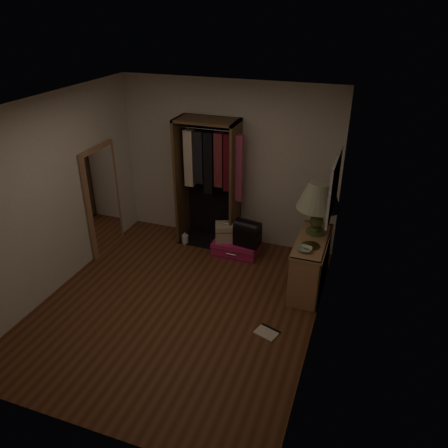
{
  "coord_description": "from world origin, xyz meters",
  "views": [
    {
      "loc": [
        2.12,
        -4.18,
        3.61
      ],
      "look_at": [
        0.3,
        0.95,
        0.8
      ],
      "focal_mm": 35.0,
      "sensor_mm": 36.0,
      "label": 1
    }
  ],
  "objects": [
    {
      "name": "table_lamp",
      "position": [
        1.54,
        1.21,
        1.29
      ],
      "size": [
        0.76,
        0.76,
        0.74
      ],
      "rotation": [
        0.0,
        0.0,
        -0.35
      ],
      "color": "#4A5B2C",
      "rests_on": "console_bookshelf"
    },
    {
      "name": "room_walls",
      "position": [
        0.08,
        0.04,
        1.5
      ],
      "size": [
        3.52,
        4.02,
        2.6
      ],
      "color": "silver",
      "rests_on": "ground"
    },
    {
      "name": "white_jug",
      "position": [
        -0.59,
        1.54,
        0.08
      ],
      "size": [
        0.11,
        0.11,
        0.19
      ],
      "rotation": [
        0.0,
        0.0,
        -0.0
      ],
      "color": "silver",
      "rests_on": "ground"
    },
    {
      "name": "brass_tray",
      "position": [
        1.54,
        0.82,
        0.76
      ],
      "size": [
        0.26,
        0.26,
        0.01
      ],
      "rotation": [
        0.0,
        0.0,
        0.08
      ],
      "color": "olive",
      "rests_on": "console_bookshelf"
    },
    {
      "name": "open_wardrobe",
      "position": [
        -0.21,
        1.77,
        1.22
      ],
      "size": [
        1.05,
        0.5,
        2.05
      ],
      "color": "brown",
      "rests_on": "ground"
    },
    {
      "name": "ground",
      "position": [
        0.0,
        0.0,
        0.0
      ],
      "size": [
        4.0,
        4.0,
        0.0
      ],
      "primitive_type": "plane",
      "color": "#542C18",
      "rests_on": "ground"
    },
    {
      "name": "black_bag",
      "position": [
        0.49,
        1.49,
        0.43
      ],
      "size": [
        0.42,
        0.3,
        0.42
      ],
      "rotation": [
        0.0,
        0.0,
        -0.15
      ],
      "color": "black",
      "rests_on": "pink_suitcase"
    },
    {
      "name": "train_case",
      "position": [
        0.17,
        1.52,
        0.36
      ],
      "size": [
        0.48,
        0.41,
        0.3
      ],
      "rotation": [
        0.0,
        0.0,
        0.36
      ],
      "color": "#B4A88A",
      "rests_on": "pink_suitcase"
    },
    {
      "name": "floor_mirror",
      "position": [
        -1.7,
        1.0,
        0.85
      ],
      "size": [
        0.06,
        0.8,
        1.7
      ],
      "color": "#A2734E",
      "rests_on": "ground"
    },
    {
      "name": "pink_suitcase",
      "position": [
        0.3,
        1.54,
        0.11
      ],
      "size": [
        0.72,
        0.53,
        0.22
      ],
      "rotation": [
        0.0,
        0.0,
        -0.01
      ],
      "color": "#C91861",
      "rests_on": "ground"
    },
    {
      "name": "floor_book",
      "position": [
        1.24,
        -0.13,
        0.01
      ],
      "size": [
        0.32,
        0.29,
        0.02
      ],
      "rotation": [
        0.0,
        0.0,
        -0.32
      ],
      "color": "beige",
      "rests_on": "ground"
    },
    {
      "name": "console_bookshelf",
      "position": [
        1.53,
        1.04,
        0.39
      ],
      "size": [
        0.42,
        1.12,
        0.75
      ],
      "color": "#A87851",
      "rests_on": "ground"
    },
    {
      "name": "ceramic_bowl",
      "position": [
        1.49,
        0.68,
        0.77
      ],
      "size": [
        0.21,
        0.21,
        0.05
      ],
      "primitive_type": "imported",
      "rotation": [
        0.0,
        0.0,
        -0.13
      ],
      "color": "#AACCAE",
      "rests_on": "console_bookshelf"
    }
  ]
}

